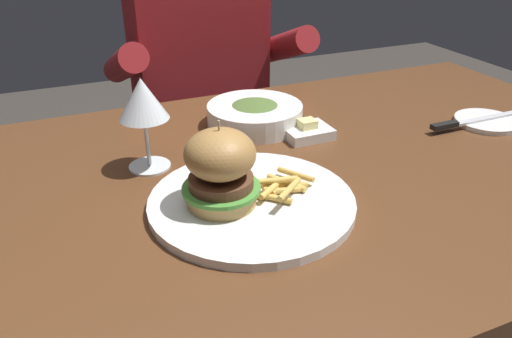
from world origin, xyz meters
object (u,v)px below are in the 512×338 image
(diner_person, at_px, (202,120))
(soup_bowl, at_px, (255,114))
(bread_plate, at_px, (487,121))
(main_plate, at_px, (252,202))
(burger_sandwich, at_px, (220,168))
(butter_dish, at_px, (307,131))
(table_knife, at_px, (468,121))
(wine_glass, at_px, (143,102))

(diner_person, bearing_deg, soup_bowl, -93.94)
(bread_plate, relative_size, soup_bowl, 0.66)
(main_plate, bearing_deg, soup_bowl, 65.83)
(main_plate, distance_m, burger_sandwich, 0.08)
(burger_sandwich, bearing_deg, bread_plate, 8.84)
(soup_bowl, bearing_deg, burger_sandwich, -121.78)
(main_plate, relative_size, burger_sandwich, 2.38)
(bread_plate, bearing_deg, main_plate, -169.99)
(main_plate, relative_size, diner_person, 0.26)
(burger_sandwich, relative_size, bread_plate, 1.02)
(butter_dish, height_order, diner_person, diner_person)
(table_knife, xyz_separation_m, diner_person, (-0.36, 0.67, -0.19))
(butter_dish, height_order, soup_bowl, soup_bowl)
(burger_sandwich, xyz_separation_m, table_knife, (0.56, 0.10, -0.06))
(main_plate, relative_size, soup_bowl, 1.59)
(main_plate, bearing_deg, butter_dish, 43.89)
(bread_plate, xyz_separation_m, diner_person, (-0.41, 0.67, -0.18))
(wine_glass, bearing_deg, table_knife, -7.67)
(burger_sandwich, bearing_deg, main_plate, -6.01)
(soup_bowl, height_order, diner_person, diner_person)
(butter_dish, bearing_deg, soup_bowl, 126.16)
(main_plate, distance_m, table_knife, 0.53)
(table_knife, relative_size, soup_bowl, 1.16)
(wine_glass, distance_m, table_knife, 0.64)
(table_knife, bearing_deg, soup_bowl, 154.83)
(butter_dish, bearing_deg, main_plate, -136.11)
(diner_person, bearing_deg, bread_plate, -58.57)
(burger_sandwich, xyz_separation_m, diner_person, (0.21, 0.76, -0.25))
(butter_dish, bearing_deg, table_knife, -15.44)
(burger_sandwich, height_order, diner_person, diner_person)
(table_knife, distance_m, butter_dish, 0.33)
(main_plate, xyz_separation_m, wine_glass, (-0.11, 0.18, 0.11))
(table_knife, bearing_deg, butter_dish, 164.56)
(burger_sandwich, distance_m, bread_plate, 0.62)
(burger_sandwich, relative_size, table_knife, 0.58)
(table_knife, bearing_deg, diner_person, 118.13)
(table_knife, height_order, diner_person, diner_person)
(wine_glass, distance_m, diner_person, 0.71)
(burger_sandwich, xyz_separation_m, wine_glass, (-0.07, 0.18, 0.05))
(wine_glass, height_order, butter_dish, wine_glass)
(bread_plate, distance_m, soup_bowl, 0.48)
(butter_dish, relative_size, soup_bowl, 0.46)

